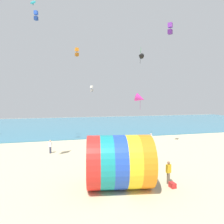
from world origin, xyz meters
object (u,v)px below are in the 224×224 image
kite_purple_box (170,29)px  giant_inflatable_tube (119,162)px  bystander_mid_beach (151,139)px  kite_black_delta (140,56)px  kite_blue_box (36,15)px  cooler_box (172,185)px  kite_magenta_delta (140,98)px  bystander_near_water (50,147)px  kite_cyan_parafoil (33,2)px  kite_handler (168,172)px  kite_orange_box (77,52)px  kite_green_diamond (141,50)px  kite_white_box (92,89)px

kite_purple_box → giant_inflatable_tube: bearing=-135.8°
giant_inflatable_tube → bystander_mid_beach: bearing=55.5°
kite_black_delta → kite_blue_box: size_ratio=0.93×
kite_blue_box → bystander_mid_beach: 22.08m
kite_blue_box → cooler_box: bearing=-54.1°
kite_magenta_delta → kite_blue_box: 16.74m
bystander_mid_beach → cooler_box: bearing=-109.5°
kite_magenta_delta → bystander_near_water: size_ratio=1.42×
kite_cyan_parafoil → bystander_near_water: size_ratio=0.65×
kite_black_delta → bystander_near_water: kite_black_delta is taller
kite_handler → cooler_box: kite_handler is taller
kite_orange_box → giant_inflatable_tube: bearing=-83.7°
kite_black_delta → bystander_mid_beach: (4.18, 5.82, -10.19)m
kite_orange_box → bystander_mid_beach: bearing=-16.2°
kite_magenta_delta → bystander_near_water: 12.83m
giant_inflatable_tube → cooler_box: 4.21m
kite_handler → kite_green_diamond: size_ratio=1.22×
kite_white_box → bystander_mid_beach: size_ratio=0.48×
kite_orange_box → kite_green_diamond: bearing=9.1°
kite_cyan_parafoil → kite_orange_box: bearing=-4.6°
kite_green_diamond → bystander_near_water: size_ratio=0.89×
kite_green_diamond → kite_cyan_parafoil: size_ratio=1.36×
kite_handler → kite_green_diamond: (4.85, 17.14, 13.42)m
kite_blue_box → kite_orange_box: bearing=18.0°
giant_inflatable_tube → kite_magenta_delta: size_ratio=2.29×
giant_inflatable_tube → kite_purple_box: kite_purple_box is taller
kite_green_diamond → kite_white_box: (-8.94, -6.20, -6.60)m
kite_magenta_delta → bystander_mid_beach: size_ratio=1.41×
kite_cyan_parafoil → kite_handler: bearing=-55.2°
kite_green_diamond → cooler_box: kite_green_diamond is taller
kite_handler → bystander_near_water: (-9.02, 11.24, -0.08)m
giant_inflatable_tube → kite_handler: bearing=-5.1°
kite_black_delta → kite_orange_box: 10.73m
kite_cyan_parafoil → bystander_near_water: bearing=-66.3°
kite_green_diamond → bystander_mid_beach: kite_green_diamond is taller
kite_green_diamond → bystander_mid_beach: 14.25m
kite_black_delta → kite_purple_box: bearing=27.0°
kite_white_box → bystander_near_water: 8.49m
kite_black_delta → cooler_box: 13.13m
kite_magenta_delta → bystander_mid_beach: 6.21m
kite_white_box → kite_blue_box: kite_blue_box is taller
kite_handler → kite_white_box: bearing=110.5°
kite_magenta_delta → kite_cyan_parafoil: kite_cyan_parafoil is taller
giant_inflatable_tube → bystander_near_water: size_ratio=3.25×
kite_blue_box → kite_magenta_delta: bearing=-10.3°
kite_black_delta → bystander_mid_beach: 12.45m
kite_green_diamond → kite_white_box: size_ratio=1.86×
kite_handler → bystander_mid_beach: 13.39m
kite_cyan_parafoil → cooler_box: (11.03, -16.63, -19.09)m
kite_green_diamond → kite_black_delta: kite_green_diamond is taller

